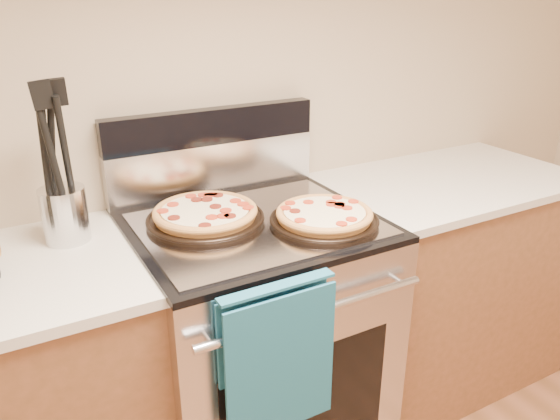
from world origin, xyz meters
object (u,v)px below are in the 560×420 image
pepperoni_pizza_front (324,216)px  pepperoni_pizza_back (205,215)px  utensil_crock (65,215)px  range_body (256,345)px

pepperoni_pizza_front → pepperoni_pizza_back: bearing=149.5°
pepperoni_pizza_back → utensil_crock: size_ratio=2.22×
range_body → pepperoni_pizza_back: pepperoni_pizza_back is taller
pepperoni_pizza_back → pepperoni_pizza_front: pepperoni_pizza_back is taller
pepperoni_pizza_back → utensil_crock: bearing=164.6°
pepperoni_pizza_back → pepperoni_pizza_front: (0.32, -0.19, -0.00)m
range_body → pepperoni_pizza_back: 0.52m
range_body → pepperoni_pizza_front: bearing=-35.8°
utensil_crock → range_body: bearing=-17.3°
pepperoni_pizza_front → range_body: bearing=144.2°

